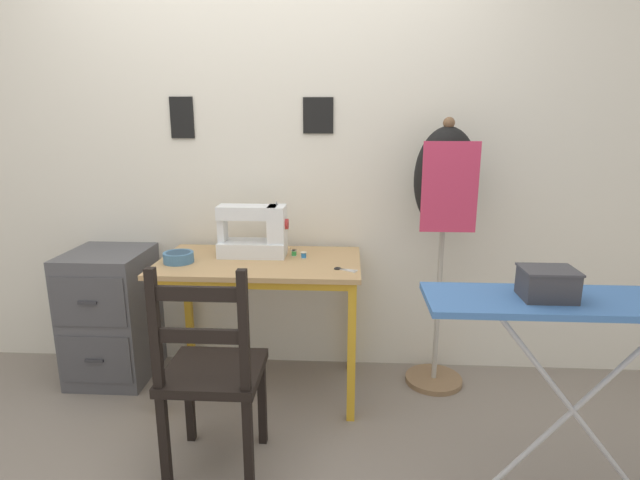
{
  "coord_description": "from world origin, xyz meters",
  "views": [
    {
      "loc": [
        0.46,
        -2.19,
        1.48
      ],
      "look_at": [
        0.32,
        0.27,
        0.87
      ],
      "focal_mm": 28.0,
      "sensor_mm": 36.0,
      "label": 1
    }
  ],
  "objects": [
    {
      "name": "wall_back",
      "position": [
        -0.0,
        0.67,
        1.28
      ],
      "size": [
        10.0,
        0.06,
        2.55
      ],
      "color": "silver",
      "rests_on": "ground_plane"
    },
    {
      "name": "storage_box",
      "position": [
        1.16,
        -0.49,
        0.91
      ],
      "size": [
        0.19,
        0.15,
        0.11
      ],
      "color": "#333338",
      "rests_on": "ironing_board"
    },
    {
      "name": "ground_plane",
      "position": [
        0.0,
        0.0,
        0.0
      ],
      "size": [
        14.0,
        14.0,
        0.0
      ],
      "primitive_type": "plane",
      "color": "gray"
    },
    {
      "name": "thread_spool_near_machine",
      "position": [
        0.17,
        0.39,
        0.77
      ],
      "size": [
        0.03,
        0.03,
        0.03
      ],
      "color": "green",
      "rests_on": "sewing_table"
    },
    {
      "name": "thread_spool_mid_table",
      "position": [
        0.23,
        0.35,
        0.77
      ],
      "size": [
        0.03,
        0.03,
        0.03
      ],
      "color": "#2875C1",
      "rests_on": "sewing_table"
    },
    {
      "name": "wooden_chair",
      "position": [
        -0.09,
        -0.36,
        0.45
      ],
      "size": [
        0.4,
        0.38,
        0.94
      ],
      "color": "black",
      "rests_on": "ground_plane"
    },
    {
      "name": "fabric_bowl",
      "position": [
        -0.41,
        0.23,
        0.78
      ],
      "size": [
        0.15,
        0.15,
        0.05
      ],
      "color": "teal",
      "rests_on": "sewing_table"
    },
    {
      "name": "sewing_table",
      "position": [
        0.0,
        0.29,
        0.66
      ],
      "size": [
        1.05,
        0.6,
        0.75
      ],
      "color": "tan",
      "rests_on": "ground_plane"
    },
    {
      "name": "filing_cabinet",
      "position": [
        -0.89,
        0.41,
        0.38
      ],
      "size": [
        0.43,
        0.48,
        0.75
      ],
      "color": "#4C4C51",
      "rests_on": "ground_plane"
    },
    {
      "name": "sewing_machine",
      "position": [
        -0.03,
        0.39,
        0.88
      ],
      "size": [
        0.37,
        0.17,
        0.3
      ],
      "color": "white",
      "rests_on": "sewing_table"
    },
    {
      "name": "dress_form",
      "position": [
        0.96,
        0.43,
        1.08
      ],
      "size": [
        0.33,
        0.32,
        1.48
      ],
      "color": "#846647",
      "rests_on": "ground_plane"
    },
    {
      "name": "ironing_board",
      "position": [
        1.31,
        -0.49,
        0.81
      ],
      "size": [
        1.13,
        0.31,
        0.87
      ],
      "color": "#3D6BAD",
      "rests_on": "ground_plane"
    },
    {
      "name": "scissors",
      "position": [
        0.43,
        0.16,
        0.75
      ],
      "size": [
        0.12,
        0.08,
        0.01
      ],
      "color": "silver",
      "rests_on": "sewing_table"
    }
  ]
}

